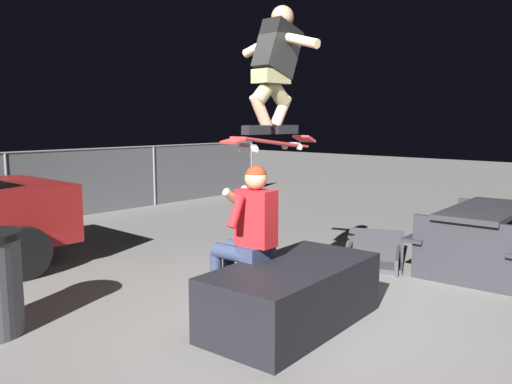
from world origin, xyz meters
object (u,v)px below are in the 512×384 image
at_px(kicker_ramp, 374,256).
at_px(picnic_table_back, 485,229).
at_px(skateboard, 271,142).
at_px(skater_airborne, 276,64).
at_px(ledge_box_main, 292,295).
at_px(person_sitting_on_ledge, 246,231).

relative_size(kicker_ramp, picnic_table_back, 0.74).
xyz_separation_m(skateboard, skater_airborne, (0.06, -0.00, 0.69)).
height_order(ledge_box_main, kicker_ramp, ledge_box_main).
xyz_separation_m(ledge_box_main, picnic_table_back, (2.82, -0.65, 0.23)).
xyz_separation_m(person_sitting_on_ledge, skateboard, (0.20, -0.12, 0.79)).
height_order(skater_airborne, kicker_ramp, skater_airborne).
height_order(kicker_ramp, picnic_table_back, picnic_table_back).
bearing_deg(person_sitting_on_ledge, skater_airborne, -25.02).
relative_size(person_sitting_on_ledge, kicker_ramp, 1.05).
bearing_deg(skateboard, skater_airborne, -4.11).
relative_size(skater_airborne, kicker_ramp, 0.86).
height_order(ledge_box_main, person_sitting_on_ledge, person_sitting_on_ledge).
bearing_deg(kicker_ramp, picnic_table_back, -65.81).
bearing_deg(skater_airborne, ledge_box_main, -117.25).
distance_m(person_sitting_on_ledge, kicker_ramp, 2.48).
bearing_deg(picnic_table_back, ledge_box_main, 167.02).
bearing_deg(ledge_box_main, person_sitting_on_ledge, 98.93).
relative_size(person_sitting_on_ledge, picnic_table_back, 0.77).
bearing_deg(person_sitting_on_ledge, kicker_ramp, 0.75).
height_order(person_sitting_on_ledge, skateboard, skateboard).
bearing_deg(skater_airborne, skateboard, 175.89).
xyz_separation_m(person_sitting_on_ledge, kicker_ramp, (2.38, 0.03, -0.71)).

